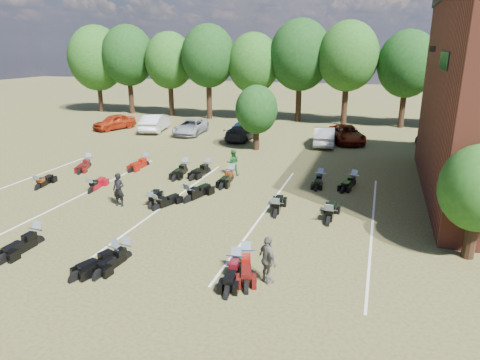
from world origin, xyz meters
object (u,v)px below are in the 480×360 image
at_px(person_green, 233,163).
at_px(motorcycle_14, 89,167).
at_px(person_grey, 268,260).
at_px(motorcycle_7, 91,192).
at_px(person_black, 119,190).
at_px(car_0, 114,122).
at_px(motorcycle_3, 38,244).
at_px(car_4, 242,129).

bearing_deg(person_green, motorcycle_14, -10.76).
bearing_deg(person_grey, motorcycle_7, 17.69).
bearing_deg(motorcycle_7, person_green, -147.51).
height_order(person_black, person_grey, person_grey).
height_order(person_grey, motorcycle_7, person_grey).
bearing_deg(motorcycle_14, car_0, 98.93).
height_order(person_green, motorcycle_14, person_green).
height_order(person_grey, motorcycle_3, person_grey).
relative_size(car_4, person_grey, 2.24).
bearing_deg(car_0, motorcycle_7, -39.46).
xyz_separation_m(car_0, motorcycle_3, (11.45, -22.55, -0.72)).
relative_size(car_4, person_green, 2.36).
bearing_deg(person_grey, car_0, -1.51).
height_order(person_black, motorcycle_3, person_black).
bearing_deg(motorcycle_3, person_grey, 0.26).
distance_m(person_black, motorcycle_7, 3.10).
bearing_deg(person_black, person_grey, -28.47).
xyz_separation_m(person_black, motorcycle_7, (-2.68, 1.32, -0.84)).
relative_size(car_0, person_black, 2.49).
bearing_deg(person_green, motorcycle_7, 23.52).
relative_size(person_green, motorcycle_7, 0.76).
distance_m(person_black, motorcycle_3, 4.90).
height_order(car_4, motorcycle_3, car_4).
bearing_deg(car_4, motorcycle_3, -82.05).
bearing_deg(person_green, car_4, -92.10).
xyz_separation_m(car_0, motorcycle_14, (6.10, -12.12, -0.72)).
relative_size(car_0, person_green, 2.61).
bearing_deg(car_0, person_grey, -26.43).
xyz_separation_m(person_black, motorcycle_14, (-6.10, 5.66, -0.84)).
distance_m(motorcycle_3, motorcycle_14, 11.72).
xyz_separation_m(person_black, person_green, (3.64, 6.82, -0.04)).
xyz_separation_m(person_green, motorcycle_14, (-9.73, -1.15, -0.81)).
bearing_deg(person_black, motorcycle_3, -99.14).
xyz_separation_m(car_4, motorcycle_3, (-1.13, -23.39, -0.65)).
relative_size(car_4, person_black, 2.25).
xyz_separation_m(car_0, motorcycle_7, (9.52, -16.47, -0.72)).
bearing_deg(motorcycle_14, car_4, 45.66).
relative_size(person_grey, motorcycle_7, 0.80).
height_order(motorcycle_7, motorcycle_14, motorcycle_14).
xyz_separation_m(car_0, person_grey, (21.05, -22.54, 0.13)).
relative_size(person_black, motorcycle_7, 0.79).
xyz_separation_m(person_green, person_grey, (5.22, -11.57, 0.04)).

